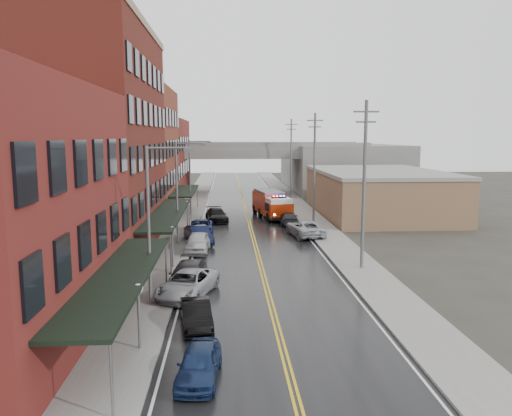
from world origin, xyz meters
name	(u,v)px	position (x,y,z in m)	size (l,w,h in m)	color
ground	(288,368)	(0.00, 0.00, 0.00)	(220.00, 220.00, 0.00)	#2D2B26
road	(251,231)	(0.00, 30.00, 0.01)	(11.00, 160.00, 0.02)	black
sidewalk_left	(179,231)	(-7.30, 30.00, 0.07)	(3.00, 160.00, 0.15)	slate
sidewalk_right	(323,230)	(7.30, 30.00, 0.07)	(3.00, 160.00, 0.15)	slate
curb_left	(195,231)	(-5.65, 30.00, 0.07)	(0.30, 160.00, 0.15)	gray
curb_right	(307,230)	(5.65, 30.00, 0.07)	(0.30, 160.00, 0.15)	gray
brick_building_b	(96,142)	(-13.30, 23.00, 9.00)	(9.00, 20.00, 18.00)	#501915
brick_building_c	(135,153)	(-13.30, 40.50, 7.50)	(9.00, 15.00, 15.00)	brown
brick_building_far	(156,159)	(-13.30, 58.00, 6.00)	(9.00, 20.00, 12.00)	maroon
tan_building	(378,194)	(16.00, 40.00, 2.50)	(14.00, 22.00, 5.00)	brown
right_far_block	(339,167)	(18.00, 70.00, 4.00)	(18.00, 30.00, 8.00)	slate
awning_0	(122,275)	(-7.49, 4.00, 2.99)	(2.60, 16.00, 3.09)	black
awning_1	(168,213)	(-7.49, 23.00, 2.99)	(2.60, 18.00, 3.09)	black
awning_2	(185,191)	(-7.49, 40.50, 2.99)	(2.60, 13.00, 3.09)	black
globe_lamp_0	(138,302)	(-6.40, 2.00, 2.31)	(0.44, 0.44, 3.12)	#59595B
globe_lamp_1	(172,237)	(-6.40, 16.00, 2.31)	(0.44, 0.44, 3.12)	#59595B
globe_lamp_2	(187,209)	(-6.40, 30.00, 2.31)	(0.44, 0.44, 3.12)	#59595B
street_lamp_0	(153,216)	(-6.55, 8.00, 5.19)	(2.64, 0.22, 9.00)	#59595B
street_lamp_1	(180,186)	(-6.55, 24.00, 5.19)	(2.64, 0.22, 9.00)	#59595B
street_lamp_2	(192,173)	(-6.55, 40.00, 5.19)	(2.64, 0.22, 9.00)	#59595B
utility_pole_0	(364,182)	(7.20, 15.00, 6.31)	(1.80, 0.24, 12.00)	#59595B
utility_pole_1	(314,166)	(7.20, 35.00, 6.31)	(1.80, 0.24, 12.00)	#59595B
utility_pole_2	(291,158)	(7.20, 55.00, 6.31)	(1.80, 0.24, 12.00)	#59595B
overpass	(242,158)	(0.00, 62.00, 5.99)	(40.00, 10.00, 7.50)	slate
fire_truck	(272,203)	(2.82, 38.31, 1.68)	(4.62, 8.83, 3.09)	#AD2508
parked_car_left_0	(199,364)	(-3.61, -0.80, 0.67)	(1.58, 3.92, 1.34)	#14254C
parked_car_left_1	(196,314)	(-4.05, 4.70, 0.67)	(1.41, 4.06, 1.34)	black
parked_car_left_2	(188,284)	(-4.85, 9.70, 0.76)	(2.51, 5.44, 1.51)	#9C9EA4
parked_car_left_3	(188,276)	(-4.95, 11.30, 0.79)	(2.22, 5.45, 1.58)	#252527
parked_car_left_4	(198,242)	(-4.91, 21.20, 0.81)	(1.90, 4.73, 1.61)	#BEBEBE
parked_car_left_5	(199,235)	(-5.00, 24.44, 0.78)	(1.65, 4.73, 1.56)	black
parked_car_left_6	(202,227)	(-4.96, 29.06, 0.67)	(2.23, 4.83, 1.34)	#121B46
parked_car_left_7	(217,215)	(-3.60, 35.71, 0.74)	(2.09, 5.13, 1.49)	black
parked_car_right_0	(305,228)	(5.00, 27.12, 0.80)	(2.64, 5.72, 1.59)	#A7A9AF
parked_car_right_1	(289,218)	(4.24, 33.57, 0.68)	(1.91, 4.69, 1.36)	#242426
parked_car_right_2	(274,206)	(3.60, 43.49, 0.68)	(1.61, 4.01, 1.37)	#BCBCBC
parked_car_right_3	(269,198)	(3.60, 50.77, 0.74)	(1.57, 4.50, 1.48)	black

